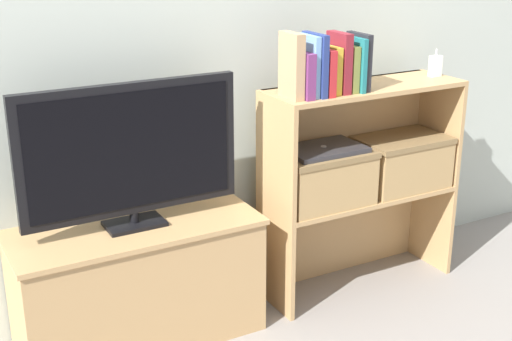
{
  "coord_description": "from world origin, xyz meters",
  "views": [
    {
      "loc": [
        -1.3,
        -2.19,
        1.58
      ],
      "look_at": [
        0.0,
        0.15,
        0.63
      ],
      "focal_mm": 50.0,
      "sensor_mm": 36.0,
      "label": 1
    }
  ],
  "objects_px": {
    "book_maroon": "(339,63)",
    "baby_monitor": "(435,66)",
    "book_mustard": "(330,70)",
    "storage_basket_left": "(323,175)",
    "book_crimson": "(322,72)",
    "book_navy": "(315,65)",
    "book_olive": "(347,68)",
    "book_plum": "(301,75)",
    "book_tan": "(292,66)",
    "book_charcoal": "(359,62)",
    "book_skyblue": "(309,66)",
    "storage_basket_right": "(401,160)",
    "book_teal": "(353,64)",
    "tv_stand": "(138,282)",
    "tv": "(130,152)",
    "laptop": "(324,149)"
  },
  "relations": [
    {
      "from": "book_skyblue",
      "to": "book_mustard",
      "type": "height_order",
      "value": "book_skyblue"
    },
    {
      "from": "tv",
      "to": "book_olive",
      "type": "bearing_deg",
      "value": -5.41
    },
    {
      "from": "book_navy",
      "to": "baby_monitor",
      "type": "bearing_deg",
      "value": 3.75
    },
    {
      "from": "book_teal",
      "to": "storage_basket_right",
      "type": "relative_size",
      "value": 0.54
    },
    {
      "from": "baby_monitor",
      "to": "storage_basket_right",
      "type": "height_order",
      "value": "baby_monitor"
    },
    {
      "from": "book_skyblue",
      "to": "storage_basket_left",
      "type": "xyz_separation_m",
      "value": [
        0.1,
        0.03,
        -0.48
      ]
    },
    {
      "from": "storage_basket_right",
      "to": "book_navy",
      "type": "bearing_deg",
      "value": -176.69
    },
    {
      "from": "book_tan",
      "to": "book_mustard",
      "type": "height_order",
      "value": "book_tan"
    },
    {
      "from": "book_navy",
      "to": "book_charcoal",
      "type": "distance_m",
      "value": 0.21
    },
    {
      "from": "tv_stand",
      "to": "book_charcoal",
      "type": "height_order",
      "value": "book_charcoal"
    },
    {
      "from": "book_plum",
      "to": "book_olive",
      "type": "relative_size",
      "value": 0.96
    },
    {
      "from": "book_navy",
      "to": "book_crimson",
      "type": "xyz_separation_m",
      "value": [
        0.04,
        0.0,
        -0.03
      ]
    },
    {
      "from": "book_skyblue",
      "to": "book_crimson",
      "type": "distance_m",
      "value": 0.07
    },
    {
      "from": "storage_basket_left",
      "to": "book_charcoal",
      "type": "bearing_deg",
      "value": -11.87
    },
    {
      "from": "book_teal",
      "to": "book_maroon",
      "type": "bearing_deg",
      "value": 180.0
    },
    {
      "from": "book_crimson",
      "to": "storage_basket_left",
      "type": "distance_m",
      "value": 0.45
    },
    {
      "from": "book_plum",
      "to": "book_charcoal",
      "type": "bearing_deg",
      "value": 0.0
    },
    {
      "from": "book_maroon",
      "to": "baby_monitor",
      "type": "distance_m",
      "value": 0.56
    },
    {
      "from": "book_skyblue",
      "to": "book_maroon",
      "type": "bearing_deg",
      "value": 0.0
    },
    {
      "from": "book_olive",
      "to": "storage_basket_left",
      "type": "height_order",
      "value": "book_olive"
    },
    {
      "from": "book_charcoal",
      "to": "book_skyblue",
      "type": "bearing_deg",
      "value": 180.0
    },
    {
      "from": "book_crimson",
      "to": "baby_monitor",
      "type": "bearing_deg",
      "value": 3.96
    },
    {
      "from": "laptop",
      "to": "book_teal",
      "type": "bearing_deg",
      "value": -14.47
    },
    {
      "from": "book_navy",
      "to": "baby_monitor",
      "type": "height_order",
      "value": "book_navy"
    },
    {
      "from": "book_crimson",
      "to": "storage_basket_left",
      "type": "height_order",
      "value": "book_crimson"
    },
    {
      "from": "book_plum",
      "to": "storage_basket_right",
      "type": "distance_m",
      "value": 0.72
    },
    {
      "from": "book_teal",
      "to": "storage_basket_right",
      "type": "bearing_deg",
      "value": 5.28
    },
    {
      "from": "book_teal",
      "to": "storage_basket_left",
      "type": "distance_m",
      "value": 0.48
    },
    {
      "from": "book_teal",
      "to": "baby_monitor",
      "type": "relative_size",
      "value": 1.78
    },
    {
      "from": "book_navy",
      "to": "book_olive",
      "type": "distance_m",
      "value": 0.16
    },
    {
      "from": "tv",
      "to": "book_skyblue",
      "type": "xyz_separation_m",
      "value": [
        0.71,
        -0.08,
        0.26
      ]
    },
    {
      "from": "book_skyblue",
      "to": "laptop",
      "type": "relative_size",
      "value": 0.72
    },
    {
      "from": "storage_basket_right",
      "to": "baby_monitor",
      "type": "bearing_deg",
      "value": 5.02
    },
    {
      "from": "tv",
      "to": "book_navy",
      "type": "relative_size",
      "value": 3.41
    },
    {
      "from": "book_crimson",
      "to": "book_charcoal",
      "type": "distance_m",
      "value": 0.18
    },
    {
      "from": "book_teal",
      "to": "storage_basket_left",
      "type": "relative_size",
      "value": 0.54
    },
    {
      "from": "book_crimson",
      "to": "book_maroon",
      "type": "distance_m",
      "value": 0.08
    },
    {
      "from": "book_charcoal",
      "to": "book_tan",
      "type": "bearing_deg",
      "value": 180.0
    },
    {
      "from": "book_mustard",
      "to": "storage_basket_left",
      "type": "distance_m",
      "value": 0.45
    },
    {
      "from": "book_crimson",
      "to": "baby_monitor",
      "type": "distance_m",
      "value": 0.63
    },
    {
      "from": "book_plum",
      "to": "book_mustard",
      "type": "relative_size",
      "value": 0.95
    },
    {
      "from": "book_plum",
      "to": "laptop",
      "type": "bearing_deg",
      "value": 11.82
    },
    {
      "from": "book_olive",
      "to": "baby_monitor",
      "type": "bearing_deg",
      "value": 4.89
    },
    {
      "from": "tv_stand",
      "to": "tv",
      "type": "height_order",
      "value": "tv"
    },
    {
      "from": "book_tan",
      "to": "book_crimson",
      "type": "height_order",
      "value": "book_tan"
    },
    {
      "from": "book_skyblue",
      "to": "book_navy",
      "type": "relative_size",
      "value": 0.98
    },
    {
      "from": "tv_stand",
      "to": "storage_basket_right",
      "type": "xyz_separation_m",
      "value": [
        1.23,
        -0.06,
        0.32
      ]
    },
    {
      "from": "book_tan",
      "to": "book_maroon",
      "type": "height_order",
      "value": "book_tan"
    },
    {
      "from": "book_charcoal",
      "to": "book_navy",
      "type": "bearing_deg",
      "value": 180.0
    },
    {
      "from": "book_maroon",
      "to": "baby_monitor",
      "type": "bearing_deg",
      "value": 4.52
    }
  ]
}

